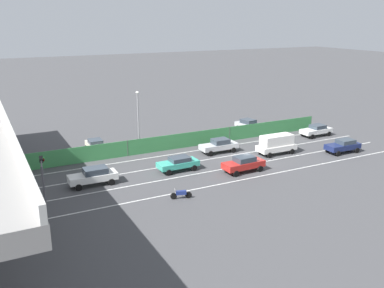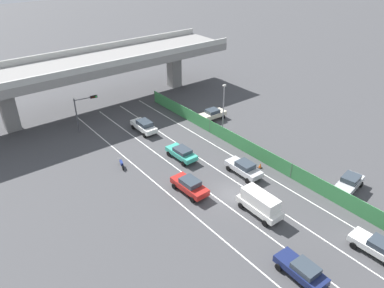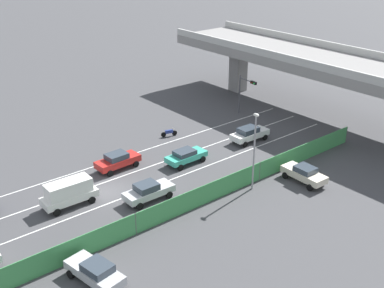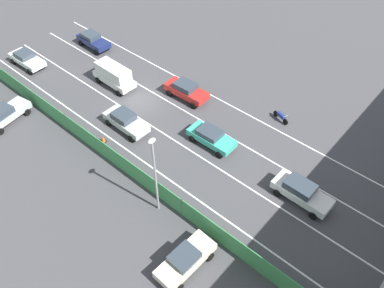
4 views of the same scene
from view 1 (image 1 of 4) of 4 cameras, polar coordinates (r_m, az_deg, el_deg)
ground_plane at (r=49.67m, az=7.54°, el=-1.92°), size 300.00×300.00×0.00m
lane_line_left_edge at (r=42.78m, az=6.01°, el=-4.94°), size 0.14×46.16×0.01m
lane_line_mid_left at (r=45.62m, az=3.54°, el=-3.48°), size 0.14×46.16×0.01m
lane_line_mid_right at (r=48.56m, az=1.38°, el=-2.20°), size 0.14×46.16×0.01m
lane_line_right_edge at (r=51.59m, az=-0.53°, el=-1.06°), size 0.14×46.16×0.01m
green_fence at (r=52.89m, az=-1.42°, el=0.44°), size 0.10×42.26×1.89m
car_taxi_teal at (r=45.08m, az=-1.84°, el=-2.56°), size 2.04×4.40×1.51m
car_hatchback_white at (r=42.37m, az=-13.06°, el=-4.14°), size 2.03×4.67×1.72m
car_van_white at (r=51.46m, az=11.27°, el=0.08°), size 2.13×4.83×2.32m
car_sedan_red at (r=45.09m, az=6.93°, el=-2.58°), size 2.12×4.60×1.69m
car_sedan_silver at (r=51.26m, az=3.65°, el=-0.15°), size 2.04×4.63×1.67m
car_sedan_white at (r=60.78m, az=16.32°, el=1.82°), size 2.13×4.56×1.56m
car_sedan_navy at (r=54.25m, az=19.60°, el=-0.18°), size 2.08×4.39×1.60m
motorcycle at (r=38.38m, az=-1.47°, el=-6.70°), size 0.78×1.90×0.93m
parked_wagon_silver at (r=61.49m, az=7.71°, el=2.56°), size 4.83×2.59×1.66m
parked_sedan_cream at (r=52.28m, az=-12.77°, el=-0.22°), size 4.49×2.07×1.63m
traffic_light at (r=34.91m, az=-19.30°, el=-4.52°), size 3.25×0.73×5.07m
street_lamp at (r=50.69m, az=-7.23°, el=3.74°), size 0.60×0.36×7.43m
traffic_cone at (r=53.65m, az=2.47°, el=-0.07°), size 0.47×0.47×0.62m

